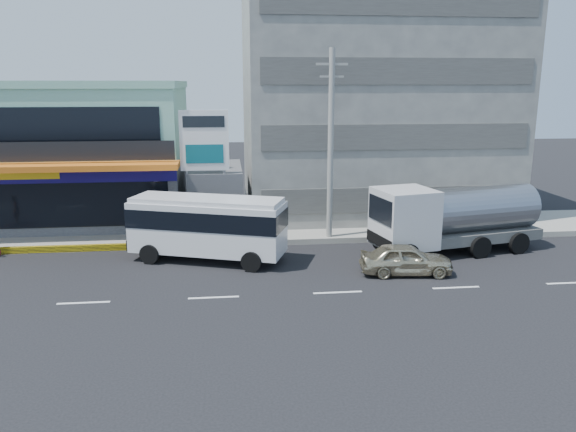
# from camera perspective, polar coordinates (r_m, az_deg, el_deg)

# --- Properties ---
(ground) EXTENTS (120.00, 120.00, 0.00)m
(ground) POSITION_cam_1_polar(r_m,az_deg,el_deg) (22.65, -7.56, -8.22)
(ground) COLOR black
(ground) RESTS_ON ground
(sidewalk) EXTENTS (70.00, 5.00, 0.30)m
(sidewalk) POSITION_cam_1_polar(r_m,az_deg,el_deg) (31.94, 1.74, -1.40)
(sidewalk) COLOR gray
(sidewalk) RESTS_ON ground
(shop_building) EXTENTS (12.40, 11.70, 8.00)m
(shop_building) POSITION_cam_1_polar(r_m,az_deg,el_deg) (36.32, -20.14, 5.77)
(shop_building) COLOR #414145
(shop_building) RESTS_ON ground
(concrete_building) EXTENTS (16.00, 12.00, 14.00)m
(concrete_building) POSITION_cam_1_polar(r_m,az_deg,el_deg) (37.29, 8.38, 11.25)
(concrete_building) COLOR gray
(concrete_building) RESTS_ON ground
(gap_structure) EXTENTS (3.00, 6.00, 3.50)m
(gap_structure) POSITION_cam_1_polar(r_m,az_deg,el_deg) (33.72, -7.29, 2.08)
(gap_structure) COLOR #414145
(gap_structure) RESTS_ON ground
(satellite_dish) EXTENTS (1.50, 1.50, 0.15)m
(satellite_dish) POSITION_cam_1_polar(r_m,az_deg,el_deg) (32.42, -7.41, 4.90)
(satellite_dish) COLOR slate
(satellite_dish) RESTS_ON gap_structure
(billboard) EXTENTS (2.60, 0.18, 6.90)m
(billboard) POSITION_cam_1_polar(r_m,az_deg,el_deg) (30.48, -8.48, 6.89)
(billboard) COLOR gray
(billboard) RESTS_ON ground
(utility_pole_near) EXTENTS (1.60, 0.30, 10.00)m
(utility_pole_near) POSITION_cam_1_polar(r_m,az_deg,el_deg) (29.15, 4.35, 7.15)
(utility_pole_near) COLOR #999993
(utility_pole_near) RESTS_ON ground
(minibus) EXTENTS (7.67, 4.64, 3.06)m
(minibus) POSITION_cam_1_polar(r_m,az_deg,el_deg) (26.77, -8.18, -0.74)
(minibus) COLOR silver
(minibus) RESTS_ON ground
(sedan) EXTENTS (4.19, 2.03, 1.38)m
(sedan) POSITION_cam_1_polar(r_m,az_deg,el_deg) (25.45, 11.90, -4.30)
(sedan) COLOR beige
(sedan) RESTS_ON ground
(tanker_truck) EXTENTS (8.91, 4.24, 3.38)m
(tanker_truck) POSITION_cam_1_polar(r_m,az_deg,el_deg) (28.89, 16.25, -0.12)
(tanker_truck) COLOR silver
(tanker_truck) RESTS_ON ground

